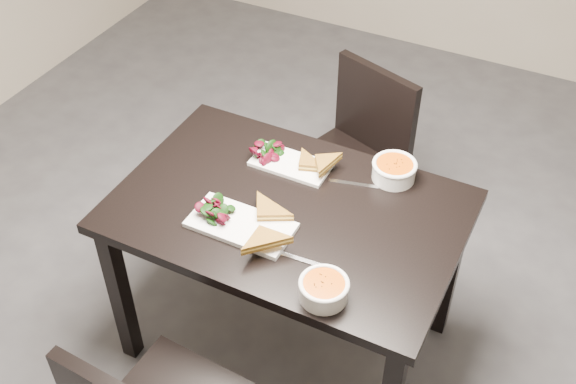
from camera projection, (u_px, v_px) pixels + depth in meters
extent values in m
plane|color=#47474C|center=(336.00, 345.00, 2.90)|extent=(5.00, 5.00, 0.00)
cube|color=black|center=(288.00, 211.00, 2.44)|extent=(1.20, 0.80, 0.04)
cube|color=black|center=(120.00, 294.00, 2.64)|extent=(0.06, 0.06, 0.71)
cube|color=black|center=(214.00, 188.00, 3.10)|extent=(0.06, 0.06, 0.71)
cube|color=black|center=(450.00, 270.00, 2.73)|extent=(0.06, 0.06, 0.71)
cube|color=black|center=(343.00, 167.00, 3.09)|extent=(0.53, 0.53, 0.04)
cube|color=black|center=(286.00, 204.00, 3.24)|extent=(0.05, 0.05, 0.41)
cube|color=black|center=(343.00, 244.00, 3.05)|extent=(0.05, 0.05, 0.41)
cube|color=black|center=(339.00, 169.00, 3.43)|extent=(0.05, 0.05, 0.41)
cube|color=black|center=(396.00, 205.00, 3.23)|extent=(0.05, 0.05, 0.41)
cube|color=black|center=(376.00, 109.00, 3.04)|extent=(0.41, 0.17, 0.40)
cube|color=white|center=(241.00, 225.00, 2.35)|extent=(0.35, 0.18, 0.02)
cylinder|color=white|center=(324.00, 291.00, 2.11)|extent=(0.15, 0.15, 0.06)
cylinder|color=orange|center=(324.00, 285.00, 2.09)|extent=(0.13, 0.13, 0.02)
torus|color=white|center=(324.00, 284.00, 2.09)|extent=(0.16, 0.16, 0.01)
cube|color=silver|center=(307.00, 261.00, 2.23)|extent=(0.18, 0.03, 0.00)
cube|color=white|center=(291.00, 164.00, 2.59)|extent=(0.29, 0.15, 0.01)
cylinder|color=white|center=(394.00, 172.00, 2.52)|extent=(0.16, 0.16, 0.06)
cylinder|color=orange|center=(395.00, 166.00, 2.50)|extent=(0.13, 0.13, 0.02)
torus|color=white|center=(395.00, 164.00, 2.50)|extent=(0.16, 0.16, 0.02)
cube|color=silver|center=(354.00, 184.00, 2.51)|extent=(0.18, 0.06, 0.00)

